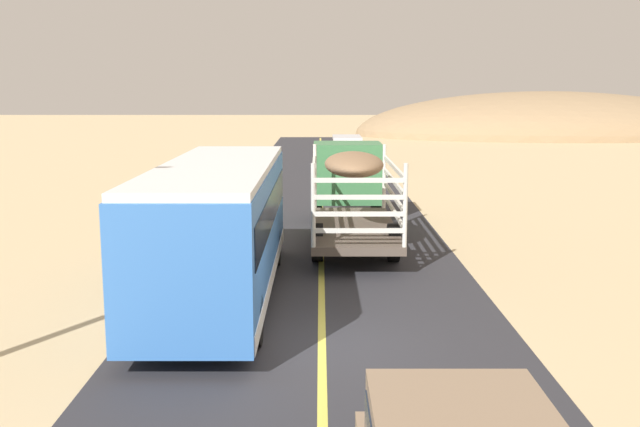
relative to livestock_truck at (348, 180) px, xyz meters
The scene contains 7 objects.
ground_plane 11.70m from the livestock_truck, 94.85° to the right, with size 240.00×240.00×0.00m, color #CCB284.
road_surface 11.70m from the livestock_truck, 94.85° to the right, with size 8.00×120.00×0.02m, color #2D2D33.
road_centre_line 11.70m from the livestock_truck, 94.85° to the right, with size 0.16×117.60×0.00m, color #D8CC4C.
livestock_truck is the anchor object (origin of this frame).
bus 8.91m from the livestock_truck, 112.37° to the right, with size 2.54×10.00×3.21m.
car_far 20.74m from the livestock_truck, 88.17° to the left, with size 1.90×4.62×1.93m.
distant_hill 56.60m from the livestock_truck, 66.51° to the left, with size 39.78×22.67×9.11m, color #997C5A.
Camera 1 is at (-0.04, -13.53, 4.96)m, focal length 41.10 mm.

